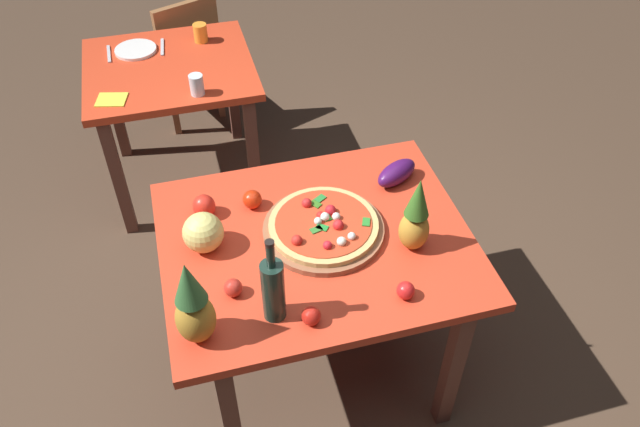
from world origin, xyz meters
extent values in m
plane|color=#4C3828|center=(0.00, 0.00, 0.00)|extent=(10.00, 10.00, 0.00)
cube|color=brown|center=(-0.43, -0.43, 0.36)|extent=(0.06, 0.06, 0.73)
cube|color=brown|center=(0.43, -0.43, 0.36)|extent=(0.06, 0.06, 0.73)
cube|color=brown|center=(-0.43, 0.43, 0.36)|extent=(0.06, 0.06, 0.73)
cube|color=brown|center=(0.43, 0.43, 0.36)|extent=(0.06, 0.06, 0.73)
cube|color=red|center=(0.00, 0.00, 0.75)|extent=(1.16, 0.95, 0.04)
cube|color=brown|center=(-0.77, 1.06, 0.36)|extent=(0.06, 0.06, 0.73)
cube|color=brown|center=(-0.07, 1.06, 0.36)|extent=(0.06, 0.06, 0.73)
cube|color=brown|center=(-0.77, 1.77, 0.36)|extent=(0.06, 0.06, 0.73)
cube|color=brown|center=(-0.07, 1.77, 0.36)|extent=(0.06, 0.06, 0.73)
cube|color=red|center=(-0.42, 1.41, 0.75)|extent=(0.87, 0.80, 0.04)
cube|color=#91593C|center=(-0.24, 2.33, 0.21)|extent=(0.04, 0.04, 0.41)
cube|color=#91593C|center=(-0.55, 2.21, 0.21)|extent=(0.04, 0.04, 0.41)
cube|color=#91593C|center=(-0.12, 2.02, 0.21)|extent=(0.04, 0.04, 0.41)
cube|color=#91593C|center=(-0.43, 1.90, 0.21)|extent=(0.04, 0.04, 0.41)
cube|color=#91593C|center=(-0.34, 2.12, 0.43)|extent=(0.52, 0.52, 0.04)
cube|color=#966138|center=(-0.27, 1.95, 0.65)|extent=(0.39, 0.18, 0.40)
cylinder|color=#91593C|center=(0.04, 0.03, 0.78)|extent=(0.46, 0.46, 0.02)
cylinder|color=tan|center=(0.04, 0.03, 0.81)|extent=(0.41, 0.41, 0.02)
cylinder|color=red|center=(0.04, 0.03, 0.82)|extent=(0.36, 0.36, 0.00)
sphere|color=red|center=(-0.08, -0.05, 0.83)|extent=(0.04, 0.04, 0.04)
sphere|color=red|center=(0.03, 0.06, 0.83)|extent=(0.03, 0.03, 0.03)
sphere|color=red|center=(0.00, 0.14, 0.83)|extent=(0.04, 0.04, 0.04)
sphere|color=red|center=(0.02, -0.10, 0.83)|extent=(0.03, 0.03, 0.03)
sphere|color=red|center=(0.08, -0.01, 0.83)|extent=(0.04, 0.04, 0.04)
sphere|color=red|center=(0.08, 0.07, 0.83)|extent=(0.04, 0.04, 0.04)
cube|color=#218732|center=(0.02, 0.00, 0.82)|extent=(0.05, 0.05, 0.00)
cube|color=#387621|center=(0.03, 0.13, 0.82)|extent=(0.05, 0.05, 0.00)
cube|color=#2C842D|center=(0.19, -0.02, 0.82)|extent=(0.04, 0.05, 0.00)
cube|color=#288028|center=(0.05, 0.05, 0.82)|extent=(0.03, 0.05, 0.00)
cube|color=#347A2E|center=(0.00, -0.01, 0.82)|extent=(0.05, 0.04, 0.00)
cube|color=#287E33|center=(0.06, 0.16, 0.82)|extent=(0.05, 0.05, 0.00)
sphere|color=white|center=(0.11, -0.08, 0.83)|extent=(0.03, 0.03, 0.03)
sphere|color=white|center=(0.02, 0.03, 0.83)|extent=(0.03, 0.03, 0.03)
sphere|color=white|center=(0.09, 0.04, 0.83)|extent=(0.03, 0.03, 0.03)
sphere|color=white|center=(0.07, -0.09, 0.83)|extent=(0.04, 0.04, 0.04)
sphere|color=silver|center=(0.05, 0.04, 0.83)|extent=(0.04, 0.04, 0.04)
cylinder|color=#192F25|center=(-0.22, -0.30, 0.89)|extent=(0.08, 0.08, 0.24)
cylinder|color=#192F25|center=(-0.22, -0.30, 1.06)|extent=(0.03, 0.03, 0.09)
cylinder|color=black|center=(-0.22, -0.30, 1.11)|extent=(0.03, 0.03, 0.02)
ellipsoid|color=#BB8A2E|center=(0.33, -0.13, 0.85)|extent=(0.11, 0.11, 0.16)
cone|color=#346A22|center=(0.33, -0.13, 1.01)|extent=(0.09, 0.09, 0.16)
ellipsoid|color=#B6832B|center=(-0.48, -0.33, 0.86)|extent=(0.13, 0.13, 0.19)
cone|color=#336532|center=(-0.48, -0.33, 1.04)|extent=(0.10, 0.10, 0.16)
sphere|color=#DFD471|center=(-0.40, 0.07, 0.84)|extent=(0.15, 0.15, 0.15)
ellipsoid|color=red|center=(-0.38, 0.24, 0.81)|extent=(0.09, 0.09, 0.10)
ellipsoid|color=#441453|center=(0.40, 0.23, 0.81)|extent=(0.22, 0.17, 0.09)
sphere|color=red|center=(0.22, -0.35, 0.80)|extent=(0.06, 0.06, 0.06)
sphere|color=red|center=(-0.34, -0.18, 0.80)|extent=(0.06, 0.06, 0.06)
sphere|color=red|center=(-0.19, 0.24, 0.81)|extent=(0.08, 0.08, 0.08)
sphere|color=red|center=(-0.11, -0.37, 0.80)|extent=(0.06, 0.06, 0.06)
cylinder|color=orange|center=(-0.22, 1.62, 0.82)|extent=(0.08, 0.08, 0.10)
cylinder|color=silver|center=(-0.30, 1.10, 0.82)|extent=(0.07, 0.07, 0.10)
cylinder|color=white|center=(-0.57, 1.61, 0.78)|extent=(0.22, 0.22, 0.02)
cube|color=silver|center=(-0.71, 1.61, 0.77)|extent=(0.02, 0.18, 0.01)
cube|color=silver|center=(-0.43, 1.61, 0.77)|extent=(0.03, 0.18, 0.01)
cube|color=yellow|center=(-0.71, 1.16, 0.77)|extent=(0.16, 0.15, 0.01)
camera|label=1|loc=(-0.42, -1.59, 2.46)|focal=35.40mm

